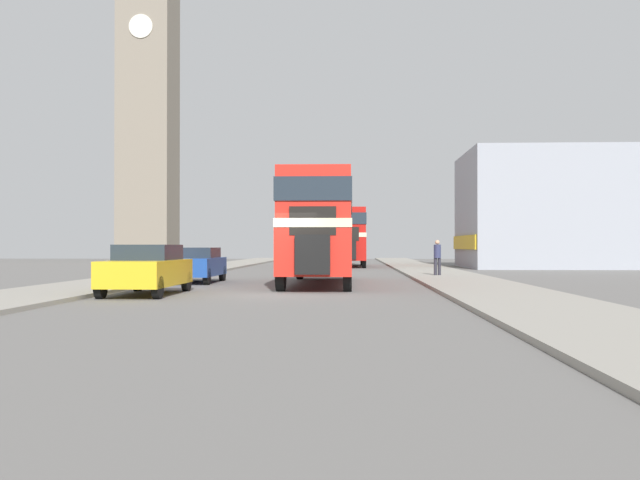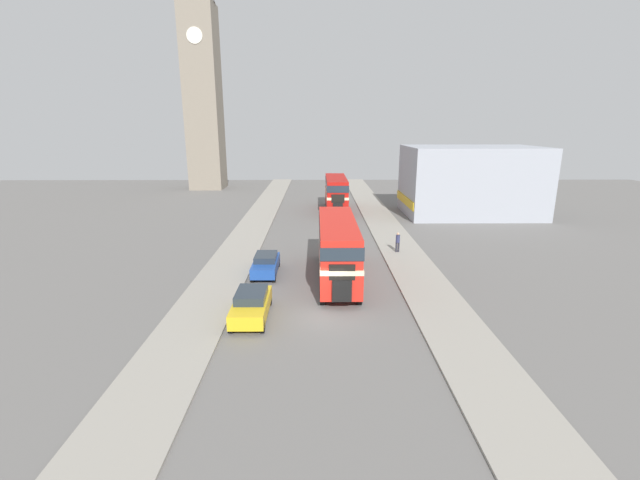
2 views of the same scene
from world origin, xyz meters
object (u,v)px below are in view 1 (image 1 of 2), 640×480
at_px(car_parked_mid, 197,264).
at_px(bus_distant, 348,233).
at_px(car_parked_near, 147,269).
at_px(double_decker_bus, 320,222).
at_px(pedestrian_walking, 437,255).
at_px(church_tower, 148,76).

bearing_deg(car_parked_mid, bus_distant, 75.51).
bearing_deg(car_parked_near, double_decker_bus, 50.87).
bearing_deg(bus_distant, pedestrian_walking, -76.86).
distance_m(car_parked_mid, pedestrian_walking, 11.26).
distance_m(bus_distant, car_parked_near, 30.63).
height_order(double_decker_bus, bus_distant, bus_distant).
relative_size(pedestrian_walking, church_tower, 0.04).
distance_m(car_parked_near, car_parked_mid, 7.07).
bearing_deg(double_decker_bus, bus_distant, 87.70).
height_order(double_decker_bus, pedestrian_walking, double_decker_bus).
height_order(car_parked_near, church_tower, church_tower).
xyz_separation_m(double_decker_bus, car_parked_near, (-4.93, -6.06, -1.62)).
height_order(bus_distant, church_tower, church_tower).
relative_size(car_parked_mid, pedestrian_walking, 2.54).
relative_size(double_decker_bus, pedestrian_walking, 6.51).
bearing_deg(car_parked_near, church_tower, 106.12).
height_order(bus_distant, car_parked_near, bus_distant).
distance_m(pedestrian_walking, church_tower, 47.96).
xyz_separation_m(car_parked_mid, pedestrian_walking, (10.14, 4.90, 0.30)).
bearing_deg(church_tower, car_parked_mid, -71.40).
bearing_deg(car_parked_mid, pedestrian_walking, 25.79).
distance_m(double_decker_bus, bus_distant, 23.97).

